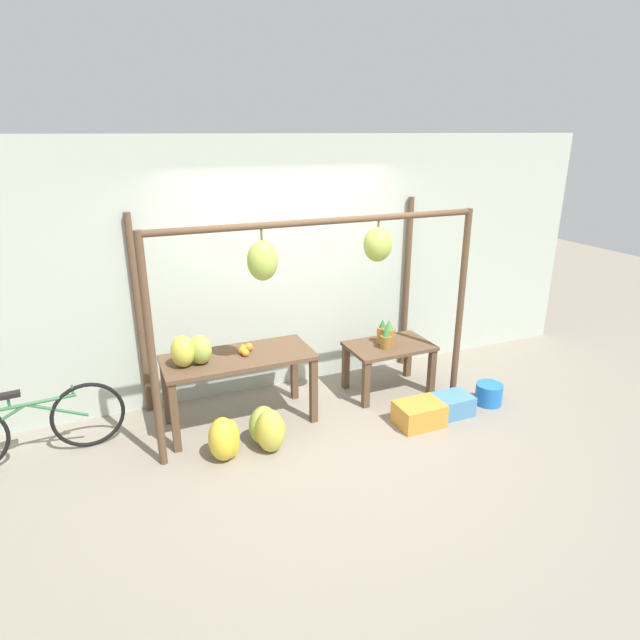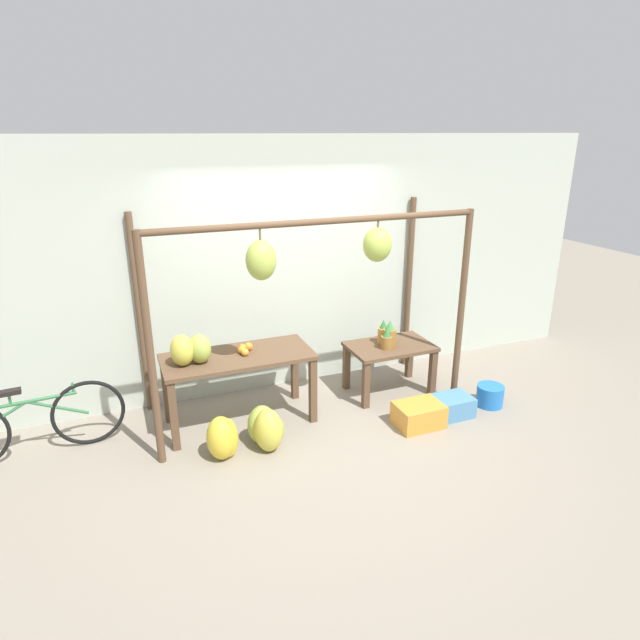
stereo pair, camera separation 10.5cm
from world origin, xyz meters
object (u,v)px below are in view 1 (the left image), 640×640
(banana_pile_ground_left, at_px, (225,439))
(blue_bucket, at_px, (489,394))
(banana_pile_ground_right, at_px, (268,428))
(fruit_crate_purple, at_px, (451,405))
(banana_pile_on_table, at_px, (191,351))
(orange_pile, at_px, (245,349))
(pineapple_cluster, at_px, (387,335))
(parked_bicycle, at_px, (30,426))
(fruit_crate_white, at_px, (419,414))

(banana_pile_ground_left, distance_m, blue_bucket, 2.90)
(banana_pile_ground_right, bearing_deg, fruit_crate_purple, -4.84)
(banana_pile_on_table, bearing_deg, orange_pile, 8.18)
(banana_pile_ground_left, height_order, blue_bucket, banana_pile_ground_left)
(orange_pile, xyz_separation_m, banana_pile_ground_right, (0.04, -0.58, -0.59))
(blue_bucket, bearing_deg, orange_pile, 164.23)
(banana_pile_on_table, xyz_separation_m, blue_bucket, (3.05, -0.63, -0.77))
(banana_pile_on_table, height_order, pineapple_cluster, banana_pile_on_table)
(blue_bucket, distance_m, fruit_crate_purple, 0.52)
(pineapple_cluster, height_order, fruit_crate_purple, pineapple_cluster)
(parked_bicycle, height_order, fruit_crate_purple, parked_bicycle)
(fruit_crate_white, height_order, fruit_crate_purple, fruit_crate_white)
(pineapple_cluster, height_order, fruit_crate_white, pineapple_cluster)
(banana_pile_on_table, distance_m, parked_bicycle, 1.55)
(orange_pile, bearing_deg, fruit_crate_white, -26.77)
(banana_pile_on_table, bearing_deg, fruit_crate_white, -18.73)
(blue_bucket, bearing_deg, banana_pile_ground_left, 178.13)
(banana_pile_ground_left, xyz_separation_m, banana_pile_ground_right, (0.42, 0.04, -0.01))
(orange_pile, height_order, banana_pile_ground_right, orange_pile)
(blue_bucket, relative_size, fruit_crate_purple, 0.68)
(pineapple_cluster, height_order, blue_bucket, pineapple_cluster)
(pineapple_cluster, relative_size, banana_pile_ground_right, 0.59)
(banana_pile_ground_left, bearing_deg, orange_pile, 58.24)
(orange_pile, distance_m, blue_bucket, 2.69)
(pineapple_cluster, bearing_deg, parked_bicycle, 178.94)
(banana_pile_ground_left, bearing_deg, fruit_crate_purple, -3.09)
(banana_pile_ground_right, bearing_deg, banana_pile_on_table, 138.92)
(fruit_crate_white, relative_size, fruit_crate_purple, 1.11)
(banana_pile_ground_left, bearing_deg, pineapple_cluster, 16.87)
(orange_pile, relative_size, parked_bicycle, 0.12)
(banana_pile_ground_right, relative_size, blue_bucket, 1.77)
(parked_bicycle, xyz_separation_m, fruit_crate_purple, (3.97, -0.80, -0.24))
(banana_pile_on_table, relative_size, fruit_crate_purple, 1.01)
(fruit_crate_purple, bearing_deg, banana_pile_ground_left, 176.91)
(fruit_crate_white, bearing_deg, banana_pile_on_table, 161.27)
(fruit_crate_white, distance_m, fruit_crate_purple, 0.43)
(banana_pile_ground_left, height_order, fruit_crate_purple, banana_pile_ground_left)
(banana_pile_on_table, height_order, blue_bucket, banana_pile_on_table)
(orange_pile, distance_m, pineapple_cluster, 1.62)
(orange_pile, xyz_separation_m, parked_bicycle, (-1.98, 0.06, -0.44))
(pineapple_cluster, xyz_separation_m, parked_bicycle, (-3.59, 0.07, -0.35))
(banana_pile_ground_right, bearing_deg, banana_pile_ground_left, -174.87)
(banana_pile_ground_left, bearing_deg, fruit_crate_white, -5.13)
(orange_pile, distance_m, fruit_crate_purple, 2.23)
(fruit_crate_purple, bearing_deg, fruit_crate_white, -173.73)
(fruit_crate_purple, bearing_deg, parked_bicycle, 168.61)
(banana_pile_ground_left, relative_size, fruit_crate_purple, 0.99)
(banana_pile_on_table, distance_m, orange_pile, 0.55)
(banana_pile_ground_left, bearing_deg, banana_pile_ground_right, 5.13)
(banana_pile_on_table, relative_size, parked_bicycle, 0.26)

